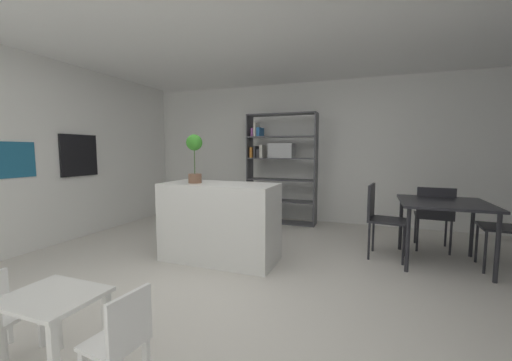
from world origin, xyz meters
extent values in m
plane|color=beige|center=(0.00, 0.00, 0.00)|extent=(9.73, 9.73, 0.00)
cube|color=white|center=(0.00, 0.00, 2.60)|extent=(7.07, 6.03, 0.06)
cube|color=white|center=(0.00, 2.98, 1.29)|extent=(7.07, 0.06, 2.57)
cube|color=white|center=(-3.16, 0.00, 1.29)|extent=(0.64, 5.43, 2.57)
cube|color=black|center=(-2.81, 0.63, 1.25)|extent=(0.04, 0.60, 0.62)
cylinder|color=#B7BABC|center=(-2.85, 0.63, 1.51)|extent=(0.02, 0.48, 0.02)
cube|color=white|center=(-0.38, 0.48, 0.47)|extent=(1.37, 0.63, 0.94)
cylinder|color=brown|center=(-0.68, 0.41, 0.99)|extent=(0.16, 0.16, 0.11)
cylinder|color=#476633|center=(-0.68, 0.41, 1.20)|extent=(0.01, 0.01, 0.30)
sphere|color=#378928|center=(-0.68, 0.41, 1.42)|extent=(0.19, 0.19, 0.19)
cube|color=#4C4C51|center=(-0.83, 2.59, 0.99)|extent=(0.02, 0.32, 1.98)
cube|color=#4C4C51|center=(0.41, 2.59, 0.99)|extent=(0.02, 0.32, 1.98)
cube|color=#4C4C51|center=(-0.21, 2.59, 1.97)|extent=(1.26, 0.32, 0.02)
cube|color=#4C4C51|center=(-0.21, 2.59, 0.01)|extent=(1.26, 0.32, 0.02)
cube|color=#4C4C51|center=(-0.21, 2.59, 0.41)|extent=(1.22, 0.32, 0.02)
cube|color=#4C4C51|center=(-0.21, 2.59, 0.80)|extent=(1.22, 0.32, 0.02)
cube|color=#4C4C51|center=(-0.21, 2.59, 1.18)|extent=(1.22, 0.32, 0.02)
cube|color=#4C4C51|center=(-0.21, 2.59, 1.57)|extent=(1.22, 0.32, 0.02)
cube|color=#2D6BAD|center=(-0.68, 2.59, 0.10)|extent=(0.05, 0.26, 0.15)
cube|color=#2D6BAD|center=(-0.63, 2.59, 0.14)|extent=(0.04, 0.26, 0.24)
cube|color=orange|center=(-0.76, 2.59, 1.29)|extent=(0.04, 0.26, 0.19)
cube|color=#38383D|center=(-0.69, 2.59, 1.30)|extent=(0.04, 0.26, 0.21)
cube|color=#38383D|center=(-0.63, 2.59, 1.27)|extent=(0.04, 0.26, 0.16)
cube|color=silver|center=(-0.57, 2.59, 1.31)|extent=(0.05, 0.26, 0.23)
cube|color=#8E4793|center=(-0.74, 2.59, 1.66)|extent=(0.04, 0.26, 0.15)
cube|color=silver|center=(-0.69, 2.59, 1.70)|extent=(0.04, 0.26, 0.25)
cube|color=#2D6BAD|center=(-0.62, 2.59, 1.66)|extent=(0.06, 0.26, 0.16)
cube|color=#B7BABC|center=(-0.21, 2.59, 1.32)|extent=(0.44, 0.28, 0.26)
cube|color=white|center=(-0.41, -1.58, 0.49)|extent=(0.52, 0.42, 0.03)
cube|color=white|center=(-0.63, -1.41, 0.24)|extent=(0.04, 0.04, 0.47)
cube|color=white|center=(-0.19, -1.41, 0.24)|extent=(0.04, 0.04, 0.47)
cube|color=white|center=(0.04, -1.58, 0.31)|extent=(0.30, 0.30, 0.02)
cube|color=white|center=(0.17, -1.60, 0.47)|extent=(0.05, 0.27, 0.29)
cube|color=white|center=(-0.05, -1.46, 0.15)|extent=(0.03, 0.03, 0.30)
cube|color=white|center=(-0.86, -1.58, 0.29)|extent=(0.36, 0.36, 0.02)
cube|color=white|center=(-0.71, -1.68, 0.14)|extent=(0.03, 0.03, 0.28)
cube|color=white|center=(-0.76, -1.43, 0.14)|extent=(0.03, 0.03, 0.28)
cube|color=white|center=(-1.01, -1.48, 0.14)|extent=(0.03, 0.03, 0.28)
cube|color=#232328|center=(2.11, 1.26, 0.72)|extent=(0.93, 0.93, 0.03)
cylinder|color=#232328|center=(1.70, 0.86, 0.35)|extent=(0.04, 0.04, 0.71)
cylinder|color=#232328|center=(2.51, 0.86, 0.35)|extent=(0.04, 0.04, 0.71)
cylinder|color=#232328|center=(1.70, 1.66, 0.35)|extent=(0.04, 0.04, 0.71)
cylinder|color=#232328|center=(2.51, 1.66, 0.35)|extent=(0.04, 0.04, 0.71)
cube|color=#232328|center=(1.52, 1.26, 0.47)|extent=(0.49, 0.47, 0.03)
cube|color=#232328|center=(1.32, 1.29, 0.70)|extent=(0.09, 0.42, 0.42)
cylinder|color=#232328|center=(1.69, 1.06, 0.23)|extent=(0.03, 0.03, 0.46)
cylinder|color=#232328|center=(1.74, 1.41, 0.23)|extent=(0.03, 0.03, 0.46)
cylinder|color=#232328|center=(1.31, 1.11, 0.23)|extent=(0.03, 0.03, 0.46)
cylinder|color=#232328|center=(1.36, 1.46, 0.23)|extent=(0.03, 0.03, 0.46)
cube|color=#232328|center=(2.69, 1.26, 0.48)|extent=(0.48, 0.46, 0.03)
cylinder|color=#232328|center=(2.51, 1.46, 0.23)|extent=(0.03, 0.03, 0.47)
cylinder|color=#232328|center=(2.48, 1.09, 0.23)|extent=(0.03, 0.03, 0.47)
cube|color=#232328|center=(2.11, 1.84, 0.45)|extent=(0.46, 0.47, 0.03)
cube|color=#232328|center=(2.09, 1.64, 0.66)|extent=(0.44, 0.06, 0.39)
cylinder|color=#232328|center=(2.31, 2.03, 0.22)|extent=(0.03, 0.03, 0.44)
cylinder|color=#232328|center=(1.93, 2.05, 0.22)|extent=(0.03, 0.03, 0.44)
cylinder|color=#232328|center=(2.28, 1.64, 0.22)|extent=(0.03, 0.03, 0.44)
cylinder|color=#232328|center=(1.91, 1.66, 0.22)|extent=(0.03, 0.03, 0.44)
camera|label=1|loc=(1.28, -2.75, 1.33)|focal=21.42mm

